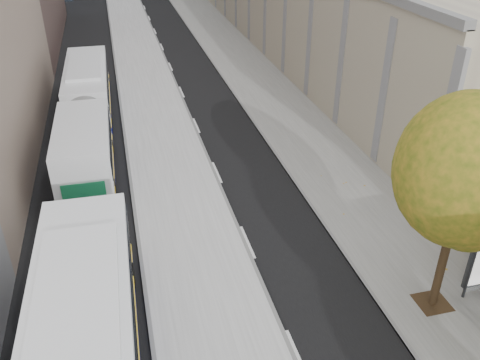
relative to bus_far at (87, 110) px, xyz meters
name	(u,v)px	position (x,y,z in m)	size (l,w,h in m)	color
bus_platform	(151,99)	(3.96, 4.83, -1.50)	(4.25, 150.00, 0.15)	#A7A7A7
sidewalk	(264,89)	(11.96, 4.83, -1.53)	(4.75, 150.00, 0.08)	gray
tree_c	(466,171)	(11.44, -17.17, 3.68)	(4.20, 4.20, 7.28)	black
bus_far	(87,110)	(0.00, 0.00, 0.00)	(2.73, 17.27, 2.87)	white
distant_car	(89,58)	(-0.07, 13.91, -0.97)	(1.42, 3.54, 1.21)	white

